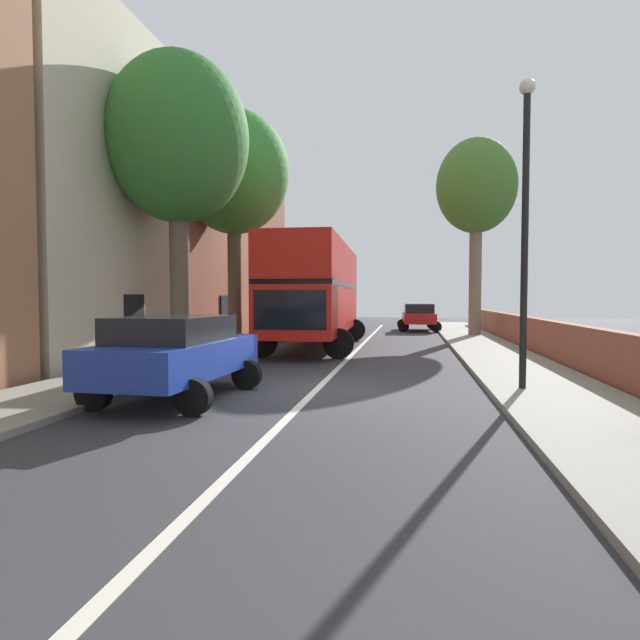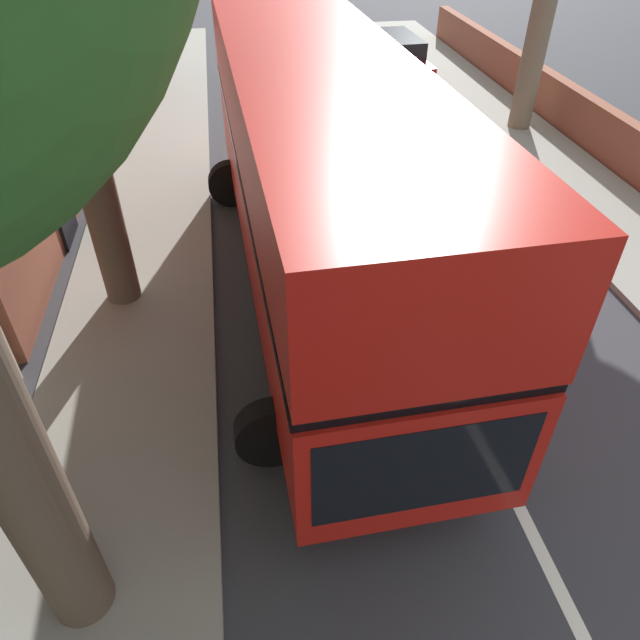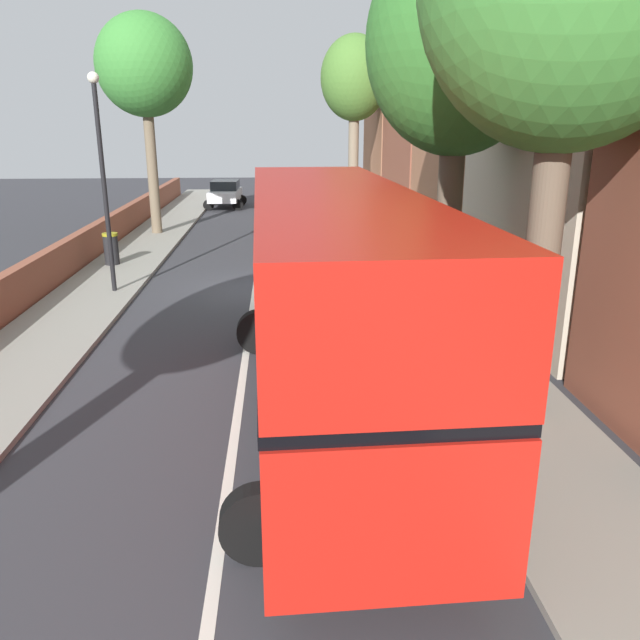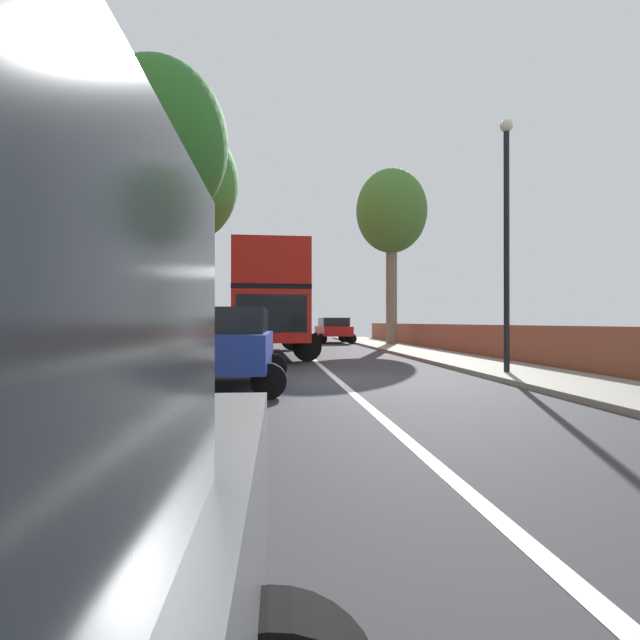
{
  "view_description": "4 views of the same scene",
  "coord_description": "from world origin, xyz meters",
  "px_view_note": "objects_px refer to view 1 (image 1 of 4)",
  "views": [
    {
      "loc": [
        1.98,
        -10.86,
        2.0
      ],
      "look_at": [
        -0.77,
        4.98,
        1.3
      ],
      "focal_mm": 29.07,
      "sensor_mm": 36.0,
      "label": 1
    },
    {
      "loc": [
        -3.05,
        0.88,
        6.19
      ],
      "look_at": [
        -2.27,
        5.7,
        2.27
      ],
      "focal_mm": 32.52,
      "sensor_mm": 36.0,
      "label": 2
    },
    {
      "loc": [
        -0.84,
        19.57,
        5.1
      ],
      "look_at": [
        -1.46,
        9.81,
        2.02
      ],
      "focal_mm": 35.43,
      "sensor_mm": 36.0,
      "label": 3
    },
    {
      "loc": [
        -1.58,
        -11.81,
        1.37
      ],
      "look_at": [
        0.46,
        8.94,
        1.44
      ],
      "focal_mm": 28.64,
      "sensor_mm": 36.0,
      "label": 4
    }
  ],
  "objects_px": {
    "parked_car_red_right_3": "(418,315)",
    "lamppost_right": "(525,209)",
    "parked_car_blue_left_2": "(177,352)",
    "street_tree_left_4": "(234,174)",
    "double_decker_bus": "(316,289)",
    "street_tree_left_2": "(178,141)",
    "street_tree_right_3": "(476,188)"
  },
  "relations": [
    {
      "from": "street_tree_left_4",
      "to": "lamppost_right",
      "type": "xyz_separation_m",
      "value": [
        9.44,
        -9.22,
        -3.25
      ]
    },
    {
      "from": "parked_car_red_right_3",
      "to": "double_decker_bus",
      "type": "bearing_deg",
      "value": -110.03
    },
    {
      "from": "parked_car_red_right_3",
      "to": "street_tree_left_4",
      "type": "height_order",
      "value": "street_tree_left_4"
    },
    {
      "from": "street_tree_left_2",
      "to": "lamppost_right",
      "type": "distance_m",
      "value": 10.47
    },
    {
      "from": "parked_car_blue_left_2",
      "to": "street_tree_left_2",
      "type": "xyz_separation_m",
      "value": [
        -2.51,
        5.56,
        5.82
      ]
    },
    {
      "from": "double_decker_bus",
      "to": "street_tree_left_2",
      "type": "distance_m",
      "value": 7.62
    },
    {
      "from": "double_decker_bus",
      "to": "parked_car_red_right_3",
      "type": "xyz_separation_m",
      "value": [
        4.2,
        11.53,
        -1.42
      ]
    },
    {
      "from": "double_decker_bus",
      "to": "street_tree_right_3",
      "type": "distance_m",
      "value": 11.02
    },
    {
      "from": "parked_car_blue_left_2",
      "to": "street_tree_left_4",
      "type": "height_order",
      "value": "street_tree_left_4"
    },
    {
      "from": "double_decker_bus",
      "to": "parked_car_blue_left_2",
      "type": "xyz_separation_m",
      "value": [
        -0.8,
        -10.82,
        -1.41
      ]
    },
    {
      "from": "street_tree_right_3",
      "to": "lamppost_right",
      "type": "bearing_deg",
      "value": -93.34
    },
    {
      "from": "parked_car_red_right_3",
      "to": "street_tree_left_2",
      "type": "bearing_deg",
      "value": -114.1
    },
    {
      "from": "street_tree_right_3",
      "to": "parked_car_blue_left_2",
      "type": "bearing_deg",
      "value": -113.6
    },
    {
      "from": "parked_car_red_right_3",
      "to": "street_tree_left_2",
      "type": "xyz_separation_m",
      "value": [
        -7.51,
        -16.79,
        5.83
      ]
    },
    {
      "from": "double_decker_bus",
      "to": "lamppost_right",
      "type": "height_order",
      "value": "lamppost_right"
    },
    {
      "from": "parked_car_blue_left_2",
      "to": "street_tree_right_3",
      "type": "xyz_separation_m",
      "value": [
        7.73,
        17.69,
        6.54
      ]
    },
    {
      "from": "parked_car_blue_left_2",
      "to": "street_tree_left_2",
      "type": "height_order",
      "value": "street_tree_left_2"
    },
    {
      "from": "parked_car_red_right_3",
      "to": "lamppost_right",
      "type": "distance_m",
      "value": 20.83
    },
    {
      "from": "street_tree_right_3",
      "to": "street_tree_left_4",
      "type": "distance_m",
      "value": 12.34
    },
    {
      "from": "street_tree_left_4",
      "to": "lamppost_right",
      "type": "relative_size",
      "value": 1.51
    },
    {
      "from": "parked_car_blue_left_2",
      "to": "street_tree_left_2",
      "type": "relative_size",
      "value": 0.46
    },
    {
      "from": "double_decker_bus",
      "to": "street_tree_left_4",
      "type": "height_order",
      "value": "street_tree_left_4"
    },
    {
      "from": "lamppost_right",
      "to": "parked_car_blue_left_2",
      "type": "bearing_deg",
      "value": -165.21
    },
    {
      "from": "parked_car_blue_left_2",
      "to": "street_tree_left_2",
      "type": "distance_m",
      "value": 8.43
    },
    {
      "from": "street_tree_right_3",
      "to": "street_tree_left_4",
      "type": "xyz_separation_m",
      "value": [
        -10.37,
        -6.67,
        -0.42
      ]
    },
    {
      "from": "parked_car_blue_left_2",
      "to": "lamppost_right",
      "type": "relative_size",
      "value": 0.68
    },
    {
      "from": "parked_car_blue_left_2",
      "to": "street_tree_left_4",
      "type": "xyz_separation_m",
      "value": [
        -2.64,
        11.02,
        6.12
      ]
    },
    {
      "from": "street_tree_right_3",
      "to": "lamppost_right",
      "type": "xyz_separation_m",
      "value": [
        -0.93,
        -15.9,
        -3.67
      ]
    },
    {
      "from": "parked_car_blue_left_2",
      "to": "parked_car_red_right_3",
      "type": "relative_size",
      "value": 0.94
    },
    {
      "from": "parked_car_red_right_3",
      "to": "street_tree_left_4",
      "type": "xyz_separation_m",
      "value": [
        -7.65,
        -11.33,
        6.13
      ]
    },
    {
      "from": "parked_car_blue_left_2",
      "to": "street_tree_right_3",
      "type": "height_order",
      "value": "street_tree_right_3"
    },
    {
      "from": "street_tree_left_2",
      "to": "lamppost_right",
      "type": "bearing_deg",
      "value": -22.0
    }
  ]
}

